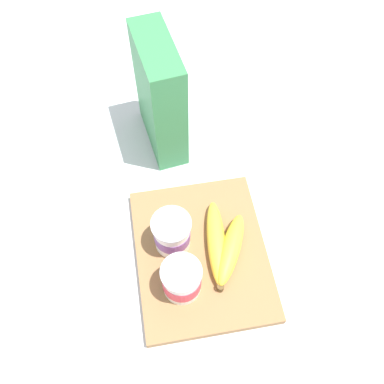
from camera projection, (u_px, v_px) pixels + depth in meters
The scene contains 6 objects.
ground_plane at pixel (201, 256), 0.85m from camera, with size 2.40×2.40×0.00m, color silver.
cutting_board at pixel (201, 254), 0.85m from camera, with size 0.32×0.26×0.02m, color olive.
cereal_box at pixel (160, 97), 0.90m from camera, with size 0.19×0.07×0.28m, color #38844C.
yogurt_cup_front at pixel (182, 280), 0.76m from camera, with size 0.08×0.08×0.08m.
yogurt_cup_back at pixel (172, 234), 0.81m from camera, with size 0.08×0.08×0.09m.
banana_bunch at pixel (224, 246), 0.82m from camera, with size 0.19×0.10×0.04m.
Camera 1 is at (-0.32, 0.07, 0.80)m, focal length 38.94 mm.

